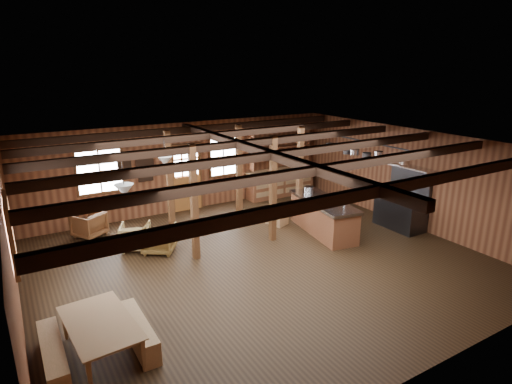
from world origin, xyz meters
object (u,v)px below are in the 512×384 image
kitchen_island (323,216)px  armchair_a (89,225)px  commercial_range (402,208)px  dining_table (104,338)px  armchair_b (159,239)px  armchair_c (136,236)px

kitchen_island → armchair_a: 6.40m
commercial_range → dining_table: bearing=-170.6°
dining_table → armchair_b: 3.94m
dining_table → armchair_c: 4.15m
commercial_range → armchair_a: commercial_range is taller
armchair_c → commercial_range: bearing=-176.3°
armchair_a → armchair_b: bearing=91.5°
kitchen_island → armchair_b: kitchen_island is taller
dining_table → armchair_b: armchair_b is taller
dining_table → armchair_c: (1.60, 3.83, 0.03)m
kitchen_island → commercial_range: size_ratio=1.46×
commercial_range → armchair_b: bearing=163.3°
dining_table → armchair_c: armchair_c is taller
kitchen_island → commercial_range: commercial_range is taller
kitchen_island → dining_table: kitchen_island is taller
kitchen_island → armchair_c: (-4.78, 1.57, -0.14)m
kitchen_island → dining_table: bearing=-151.1°
armchair_a → armchair_b: 2.34m
dining_table → commercial_range: bearing=-85.1°
commercial_range → dining_table: size_ratio=1.04×
commercial_range → kitchen_island: bearing=158.6°
commercial_range → armchair_b: size_ratio=2.35×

